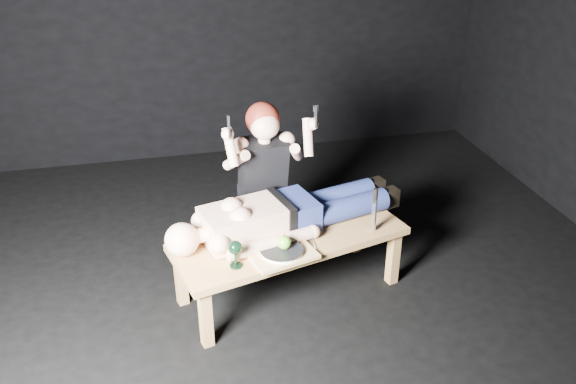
{
  "coord_description": "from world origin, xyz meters",
  "views": [
    {
      "loc": [
        -0.77,
        -3.23,
        2.53
      ],
      "look_at": [
        -0.0,
        0.07,
        0.75
      ],
      "focal_mm": 37.46,
      "sensor_mm": 36.0,
      "label": 1
    }
  ],
  "objects_px": {
    "table": "(290,265)",
    "goblet": "(235,254)",
    "kneeling_woman": "(260,180)",
    "serving_tray": "(282,254)",
    "lying_man": "(288,209)",
    "carving_knife": "(374,210)"
  },
  "relations": [
    {
      "from": "table",
      "to": "serving_tray",
      "type": "xyz_separation_m",
      "value": [
        -0.1,
        -0.21,
        0.24
      ]
    },
    {
      "from": "kneeling_woman",
      "to": "carving_knife",
      "type": "xyz_separation_m",
      "value": [
        0.65,
        -0.53,
        -0.03
      ]
    },
    {
      "from": "table",
      "to": "kneeling_woman",
      "type": "bearing_deg",
      "value": 87.18
    },
    {
      "from": "lying_man",
      "to": "goblet",
      "type": "height_order",
      "value": "lying_man"
    },
    {
      "from": "table",
      "to": "kneeling_woman",
      "type": "relative_size",
      "value": 1.19
    },
    {
      "from": "table",
      "to": "carving_knife",
      "type": "xyz_separation_m",
      "value": [
        0.55,
        -0.06,
        0.38
      ]
    },
    {
      "from": "kneeling_woman",
      "to": "goblet",
      "type": "relative_size",
      "value": 7.18
    },
    {
      "from": "serving_tray",
      "to": "goblet",
      "type": "distance_m",
      "value": 0.31
    },
    {
      "from": "table",
      "to": "carving_knife",
      "type": "bearing_deg",
      "value": -20.38
    },
    {
      "from": "table",
      "to": "lying_man",
      "type": "relative_size",
      "value": 0.96
    },
    {
      "from": "kneeling_woman",
      "to": "serving_tray",
      "type": "distance_m",
      "value": 0.71
    },
    {
      "from": "serving_tray",
      "to": "goblet",
      "type": "relative_size",
      "value": 2.24
    },
    {
      "from": "goblet",
      "to": "carving_knife",
      "type": "bearing_deg",
      "value": 12.29
    },
    {
      "from": "table",
      "to": "goblet",
      "type": "distance_m",
      "value": 0.57
    },
    {
      "from": "lying_man",
      "to": "goblet",
      "type": "relative_size",
      "value": 8.91
    },
    {
      "from": "table",
      "to": "serving_tray",
      "type": "relative_size",
      "value": 3.84
    },
    {
      "from": "lying_man",
      "to": "goblet",
      "type": "xyz_separation_m",
      "value": [
        -0.41,
        -0.38,
        -0.05
      ]
    },
    {
      "from": "kneeling_woman",
      "to": "serving_tray",
      "type": "relative_size",
      "value": 3.21
    },
    {
      "from": "lying_man",
      "to": "table",
      "type": "bearing_deg",
      "value": -113.29
    },
    {
      "from": "lying_man",
      "to": "kneeling_woman",
      "type": "xyz_separation_m",
      "value": [
        -0.12,
        0.36,
        0.05
      ]
    },
    {
      "from": "table",
      "to": "goblet",
      "type": "bearing_deg",
      "value": -160.98
    },
    {
      "from": "lying_man",
      "to": "carving_knife",
      "type": "distance_m",
      "value": 0.56
    }
  ]
}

